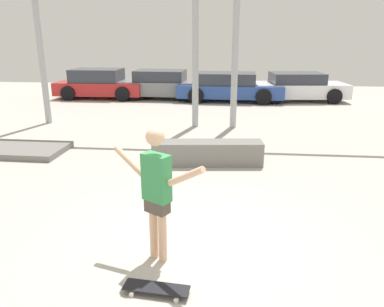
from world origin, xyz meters
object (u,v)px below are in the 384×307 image
object	(u,v)px
manual_pad	(15,149)
skateboard	(156,288)
skateboarder	(157,187)
parked_car_blue	(229,87)
parked_car_red	(100,84)
parked_car_white	(299,87)
parked_car_grey	(163,85)
grind_box	(207,153)

from	to	relation	value
manual_pad	skateboard	bearing A→B (deg)	-47.40
skateboarder	parked_car_blue	world-z (taller)	skateboarder
skateboarder	parked_car_red	distance (m)	13.81
parked_car_red	skateboard	bearing A→B (deg)	-69.14
manual_pad	parked_car_white	world-z (taller)	parked_car_white
skateboarder	parked_car_red	xyz separation A→B (m)	(-5.17, 12.81, -0.36)
manual_pad	parked_car_grey	distance (m)	9.04
grind_box	parked_car_red	size ratio (longest dim) A/B	0.61
parked_car_grey	parked_car_blue	bearing A→B (deg)	-6.08
parked_car_red	skateboarder	bearing A→B (deg)	-68.50
parked_car_grey	parked_car_white	size ratio (longest dim) A/B	0.98
skateboarder	parked_car_red	size ratio (longest dim) A/B	0.43
grind_box	skateboarder	bearing A→B (deg)	-95.81
parked_car_blue	parked_car_grey	bearing A→B (deg)	173.86
skateboard	manual_pad	distance (m)	6.65
parked_car_red	parked_car_white	bearing A→B (deg)	0.62
grind_box	parked_car_blue	world-z (taller)	parked_car_blue
skateboarder	skateboard	world-z (taller)	skateboarder
skateboarder	parked_car_grey	xyz separation A→B (m)	(-2.23, 12.97, -0.36)
grind_box	parked_car_blue	distance (m)	8.77
skateboard	parked_car_grey	bearing A→B (deg)	104.85
manual_pad	parked_car_red	size ratio (longest dim) A/B	0.61
grind_box	parked_car_grey	xyz separation A→B (m)	(-2.62, 9.16, 0.37)
skateboarder	skateboard	xyz separation A→B (m)	(0.10, -0.69, -0.93)
skateboard	parked_car_red	distance (m)	14.50
parked_car_red	parked_car_grey	distance (m)	2.94
parked_car_blue	parked_car_white	bearing A→B (deg)	8.84
skateboarder	grind_box	xyz separation A→B (m)	(0.39, 3.82, -0.74)
manual_pad	parked_car_white	distance (m)	12.07
skateboarder	manual_pad	size ratio (longest dim) A/B	0.71
grind_box	parked_car_white	world-z (taller)	parked_car_white
grind_box	parked_car_grey	distance (m)	9.53
parked_car_red	parked_car_blue	distance (m)	5.96
parked_car_white	grind_box	bearing A→B (deg)	-116.67
skateboarder	grind_box	world-z (taller)	skateboarder
parked_car_white	parked_car_red	bearing A→B (deg)	175.25
skateboarder	manual_pad	distance (m)	6.16
parked_car_grey	parked_car_blue	size ratio (longest dim) A/B	0.88
skateboard	parked_car_red	bearing A→B (deg)	116.50
parked_car_blue	skateboard	bearing A→B (deg)	-91.60
grind_box	parked_car_red	distance (m)	10.57
skateboard	parked_car_blue	xyz separation A→B (m)	(0.69, 13.26, 0.54)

